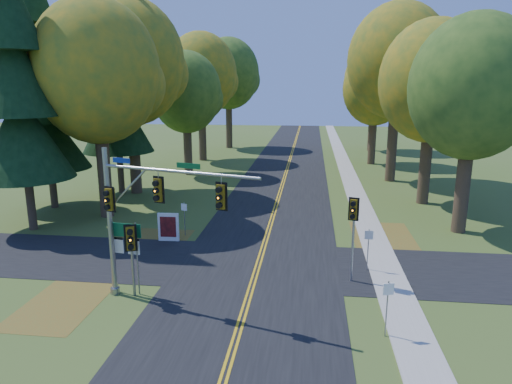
# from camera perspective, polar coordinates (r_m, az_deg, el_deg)

# --- Properties ---
(ground) EXTENTS (160.00, 160.00, 0.00)m
(ground) POSITION_cam_1_polar(r_m,az_deg,el_deg) (21.17, -0.35, -11.14)
(ground) COLOR #405A1F
(ground) RESTS_ON ground
(road_main) EXTENTS (8.00, 160.00, 0.02)m
(road_main) POSITION_cam_1_polar(r_m,az_deg,el_deg) (21.17, -0.35, -11.12)
(road_main) COLOR black
(road_main) RESTS_ON ground
(road_cross) EXTENTS (60.00, 6.00, 0.02)m
(road_cross) POSITION_cam_1_polar(r_m,az_deg,el_deg) (22.99, 0.29, -9.07)
(road_cross) COLOR black
(road_cross) RESTS_ON ground
(centerline_left) EXTENTS (0.10, 160.00, 0.01)m
(centerline_left) POSITION_cam_1_polar(r_m,az_deg,el_deg) (21.17, -0.63, -11.07)
(centerline_left) COLOR gold
(centerline_left) RESTS_ON road_main
(centerline_right) EXTENTS (0.10, 160.00, 0.01)m
(centerline_right) POSITION_cam_1_polar(r_m,az_deg,el_deg) (21.15, -0.08, -11.09)
(centerline_right) COLOR gold
(centerline_right) RESTS_ON road_main
(sidewalk_east) EXTENTS (1.60, 160.00, 0.06)m
(sidewalk_east) POSITION_cam_1_polar(r_m,az_deg,el_deg) (21.35, 16.74, -11.44)
(sidewalk_east) COLOR #9E998E
(sidewalk_east) RESTS_ON ground
(leaf_patch_w_near) EXTENTS (4.00, 6.00, 0.00)m
(leaf_patch_w_near) POSITION_cam_1_polar(r_m,az_deg,el_deg) (26.29, -13.50, -6.52)
(leaf_patch_w_near) COLOR brown
(leaf_patch_w_near) RESTS_ON ground
(leaf_patch_e) EXTENTS (3.50, 8.00, 0.00)m
(leaf_patch_e) POSITION_cam_1_polar(r_m,az_deg,el_deg) (26.95, 15.91, -6.17)
(leaf_patch_e) COLOR brown
(leaf_patch_e) RESTS_ON ground
(leaf_patch_w_far) EXTENTS (3.00, 5.00, 0.00)m
(leaf_patch_w_far) POSITION_cam_1_polar(r_m,az_deg,el_deg) (20.87, -22.93, -12.64)
(leaf_patch_w_far) COLOR brown
(leaf_patch_w_far) RESTS_ON ground
(tree_w_a) EXTENTS (8.00, 8.00, 14.15)m
(tree_w_a) POSITION_cam_1_polar(r_m,az_deg,el_deg) (31.57, -19.14, 13.94)
(tree_w_a) COLOR #38281C
(tree_w_a) RESTS_ON ground
(tree_e_a) EXTENTS (7.20, 7.20, 12.73)m
(tree_e_a) POSITION_cam_1_polar(r_m,az_deg,el_deg) (29.33, 25.59, 11.61)
(tree_e_a) COLOR #38281C
(tree_e_a) RESTS_ON ground
(tree_w_b) EXTENTS (8.60, 8.60, 15.38)m
(tree_w_b) POSITION_cam_1_polar(r_m,az_deg,el_deg) (38.16, -15.44, 15.29)
(tree_w_b) COLOR #38281C
(tree_w_b) RESTS_ON ground
(tree_e_b) EXTENTS (7.60, 7.60, 13.33)m
(tree_e_b) POSITION_cam_1_polar(r_m,az_deg,el_deg) (35.72, 21.27, 12.68)
(tree_e_b) COLOR #38281C
(tree_e_b) RESTS_ON ground
(tree_w_c) EXTENTS (6.80, 6.80, 11.91)m
(tree_w_c) POSITION_cam_1_polar(r_m,az_deg,el_deg) (45.20, -8.65, 12.17)
(tree_w_c) COLOR #38281C
(tree_w_c) RESTS_ON ground
(tree_e_c) EXTENTS (8.80, 8.80, 15.79)m
(tree_e_c) POSITION_cam_1_polar(r_m,az_deg,el_deg) (43.48, 17.39, 15.27)
(tree_e_c) COLOR #38281C
(tree_e_c) RESTS_ON ground
(tree_w_d) EXTENTS (8.20, 8.20, 14.56)m
(tree_w_d) POSITION_cam_1_polar(r_m,az_deg,el_deg) (53.79, -6.81, 14.35)
(tree_w_d) COLOR #38281C
(tree_w_d) RESTS_ON ground
(tree_e_d) EXTENTS (7.00, 7.00, 12.32)m
(tree_e_d) POSITION_cam_1_polar(r_m,az_deg,el_deg) (52.43, 14.74, 12.36)
(tree_e_d) COLOR #38281C
(tree_e_d) RESTS_ON ground
(tree_w_e) EXTENTS (8.40, 8.40, 14.97)m
(tree_w_e) POSITION_cam_1_polar(r_m,az_deg,el_deg) (64.22, -3.38, 14.51)
(tree_w_e) COLOR #38281C
(tree_w_e) RESTS_ON ground
(tree_e_e) EXTENTS (7.80, 7.80, 13.74)m
(tree_e_e) POSITION_cam_1_polar(r_m,az_deg,el_deg) (63.20, 14.62, 13.33)
(tree_e_e) COLOR #38281C
(tree_e_e) RESTS_ON ground
(pine_a) EXTENTS (5.60, 5.60, 19.48)m
(pine_a) POSITION_cam_1_polar(r_m,az_deg,el_deg) (30.29, -27.83, 12.63)
(pine_a) COLOR #38281C
(pine_a) RESTS_ON ground
(pine_b) EXTENTS (5.60, 5.60, 17.31)m
(pine_b) POSITION_cam_1_polar(r_m,az_deg,el_deg) (35.31, -25.08, 11.14)
(pine_b) COLOR #38281C
(pine_b) RESTS_ON ground
(pine_c) EXTENTS (5.60, 5.60, 20.56)m
(pine_c) POSITION_cam_1_polar(r_m,az_deg,el_deg) (38.37, -17.37, 14.15)
(pine_c) COLOR #38281C
(pine_c) RESTS_ON ground
(traffic_mast) EXTENTS (6.71, 2.15, 6.32)m
(traffic_mast) POSITION_cam_1_polar(r_m,az_deg,el_deg) (18.54, -14.04, -1.80)
(traffic_mast) COLOR gray
(traffic_mast) RESTS_ON ground
(east_signal_pole) EXTENTS (0.45, 0.54, 3.99)m
(east_signal_pole) POSITION_cam_1_polar(r_m,az_deg,el_deg) (20.47, 12.08, -3.27)
(east_signal_pole) COLOR #9A9CA2
(east_signal_pole) RESTS_ON ground
(ped_signal_pole) EXTENTS (0.49, 0.59, 3.23)m
(ped_signal_pole) POSITION_cam_1_polar(r_m,az_deg,el_deg) (19.49, -15.35, -6.24)
(ped_signal_pole) COLOR gray
(ped_signal_pole) RESTS_ON ground
(route_sign_cluster) EXTENTS (1.49, 0.24, 3.21)m
(route_sign_cluster) POSITION_cam_1_polar(r_m,az_deg,el_deg) (20.06, -16.03, -6.16)
(route_sign_cluster) COLOR gray
(route_sign_cluster) RESTS_ON ground
(info_kiosk) EXTENTS (1.19, 0.22, 1.64)m
(info_kiosk) POSITION_cam_1_polar(r_m,az_deg,el_deg) (26.53, -10.88, -4.35)
(info_kiosk) COLOR white
(info_kiosk) RESTS_ON ground
(reg_sign_e_north) EXTENTS (0.40, 0.06, 2.08)m
(reg_sign_e_north) POSITION_cam_1_polar(r_m,az_deg,el_deg) (22.49, 13.88, -6.14)
(reg_sign_e_north) COLOR gray
(reg_sign_e_north) RESTS_ON ground
(reg_sign_e_south) EXTENTS (0.39, 0.15, 2.11)m
(reg_sign_e_south) POSITION_cam_1_polar(r_m,az_deg,el_deg) (17.02, 16.13, -12.73)
(reg_sign_e_south) COLOR gray
(reg_sign_e_south) RESTS_ON ground
(reg_sign_w) EXTENTS (0.38, 0.14, 2.02)m
(reg_sign_w) POSITION_cam_1_polar(r_m,az_deg,el_deg) (27.17, -8.95, -2.61)
(reg_sign_w) COLOR gray
(reg_sign_w) RESTS_ON ground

